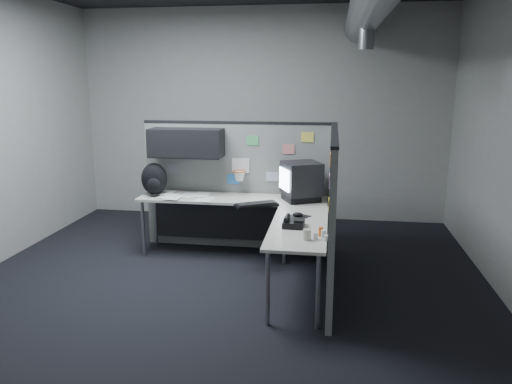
% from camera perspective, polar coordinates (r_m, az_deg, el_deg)
% --- Properties ---
extents(room, '(5.62, 5.62, 3.22)m').
position_cam_1_polar(room, '(4.86, 2.61, 12.20)').
color(room, black).
rests_on(room, ground).
extents(partition_back, '(2.44, 0.42, 1.63)m').
position_cam_1_polar(partition_back, '(6.31, -3.63, 2.29)').
color(partition_back, slate).
rests_on(partition_back, ground).
extents(partition_right, '(0.07, 2.23, 1.63)m').
position_cam_1_polar(partition_right, '(5.22, 8.67, -2.08)').
color(partition_right, slate).
rests_on(partition_right, ground).
extents(desk, '(2.31, 2.11, 0.73)m').
position_cam_1_polar(desk, '(5.81, -0.83, -2.48)').
color(desk, beige).
rests_on(desk, ground).
extents(monitor, '(0.54, 0.54, 0.46)m').
position_cam_1_polar(monitor, '(5.91, 5.19, 1.27)').
color(monitor, black).
rests_on(monitor, desk).
extents(keyboard, '(0.51, 0.40, 0.04)m').
position_cam_1_polar(keyboard, '(5.67, 0.06, -1.45)').
color(keyboard, black).
rests_on(keyboard, desk).
extents(mouse, '(0.29, 0.30, 0.05)m').
position_cam_1_polar(mouse, '(5.25, 4.80, -2.68)').
color(mouse, black).
rests_on(mouse, desk).
extents(phone, '(0.21, 0.23, 0.11)m').
position_cam_1_polar(phone, '(4.91, 4.28, -3.53)').
color(phone, black).
rests_on(phone, desk).
extents(bottles, '(0.14, 0.18, 0.08)m').
position_cam_1_polar(bottles, '(4.59, 7.48, -4.82)').
color(bottles, silver).
rests_on(bottles, desk).
extents(cup, '(0.08, 0.08, 0.10)m').
position_cam_1_polar(cup, '(4.52, 5.85, -4.87)').
color(cup, '#BCB9A6').
rests_on(cup, desk).
extents(papers, '(0.78, 0.50, 0.02)m').
position_cam_1_polar(papers, '(6.21, -8.28, -0.42)').
color(papers, white).
rests_on(papers, desk).
extents(backpack, '(0.34, 0.31, 0.40)m').
position_cam_1_polar(backpack, '(6.31, -11.56, 1.40)').
color(backpack, black).
rests_on(backpack, desk).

